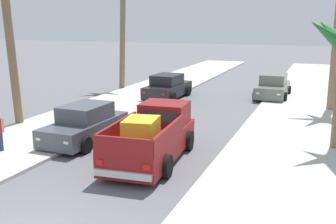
% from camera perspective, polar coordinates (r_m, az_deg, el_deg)
% --- Properties ---
extents(sidewalk_left, '(4.70, 60.00, 0.12)m').
position_cam_1_polar(sidewalk_left, '(21.91, -10.06, -0.07)').
color(sidewalk_left, beige).
rests_on(sidewalk_left, ground).
extents(sidewalk_right, '(4.70, 60.00, 0.12)m').
position_cam_1_polar(sidewalk_right, '(18.85, 17.57, -2.57)').
color(sidewalk_right, beige).
rests_on(sidewalk_right, ground).
extents(curb_left, '(0.16, 60.00, 0.10)m').
position_cam_1_polar(curb_left, '(21.44, -7.89, -0.30)').
color(curb_left, silver).
rests_on(curb_left, ground).
extents(curb_right, '(0.16, 60.00, 0.10)m').
position_cam_1_polar(curb_right, '(18.93, 14.71, -2.36)').
color(curb_right, silver).
rests_on(curb_right, ground).
extents(pickup_truck, '(2.50, 5.34, 1.80)m').
position_cam_1_polar(pickup_truck, '(14.33, -2.19, -3.58)').
color(pickup_truck, maroon).
rests_on(pickup_truck, ground).
extents(car_left_near, '(2.04, 4.27, 1.54)m').
position_cam_1_polar(car_left_near, '(26.82, 14.64, 3.47)').
color(car_left_near, slate).
rests_on(car_left_near, ground).
extents(car_right_near, '(2.15, 4.31, 1.54)m').
position_cam_1_polar(car_right_near, '(25.82, -0.06, 3.54)').
color(car_right_near, black).
rests_on(car_right_near, ground).
extents(car_right_mid, '(2.09, 4.29, 1.54)m').
position_cam_1_polar(car_right_mid, '(16.83, -11.65, -1.74)').
color(car_right_mid, '#474C56').
rests_on(car_right_mid, ground).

